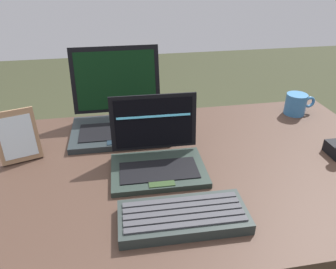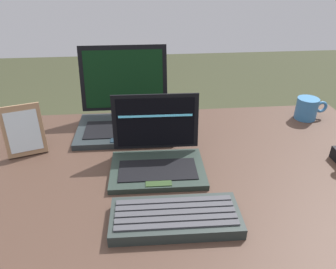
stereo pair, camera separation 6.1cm
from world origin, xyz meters
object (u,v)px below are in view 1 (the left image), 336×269
external_keyboard (183,217)px  photo_frame (17,137)px  laptop_front (157,156)px  laptop_rear (119,114)px  coffee_mug (296,104)px

external_keyboard → photo_frame: photo_frame is taller
laptop_front → external_keyboard: 0.23m
laptop_front → laptop_rear: bearing=110.4°
photo_frame → external_keyboard: bearing=-38.7°
photo_frame → coffee_mug: photo_frame is taller
coffee_mug → laptop_rear: bearing=-179.8°
laptop_front → coffee_mug: size_ratio=2.25×
laptop_front → laptop_rear: laptop_rear is taller
external_keyboard → photo_frame: (-0.42, 0.34, 0.06)m
laptop_rear → coffee_mug: bearing=0.2°
external_keyboard → coffee_mug: bearing=41.8°
photo_frame → laptop_rear: bearing=27.1°
laptop_front → external_keyboard: bearing=-83.1°
external_keyboard → coffee_mug: size_ratio=2.52×
laptop_front → external_keyboard: size_ratio=0.90×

